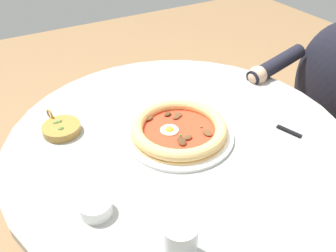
# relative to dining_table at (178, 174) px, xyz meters

# --- Properties ---
(dining_table) EXTENTS (0.99, 0.99, 0.75)m
(dining_table) POSITION_rel_dining_table_xyz_m (0.00, 0.00, 0.00)
(dining_table) COLOR #999993
(dining_table) RESTS_ON ground
(pizza_on_plate) EXTENTS (0.32, 0.32, 0.05)m
(pizza_on_plate) POSITION_rel_dining_table_xyz_m (0.00, -0.00, 0.17)
(pizza_on_plate) COLOR white
(pizza_on_plate) RESTS_ON dining_table
(water_glass) EXTENTS (0.07, 0.07, 0.09)m
(water_glass) POSITION_rel_dining_table_xyz_m (0.20, 0.33, 0.19)
(water_glass) COLOR silver
(water_glass) RESTS_ON dining_table
(steak_knife) EXTENTS (0.08, 0.21, 0.01)m
(steak_knife) POSITION_rel_dining_table_xyz_m (-0.30, 0.18, 0.16)
(steak_knife) COLOR silver
(steak_knife) RESTS_ON dining_table
(ramekin_capers) EXTENTS (0.07, 0.07, 0.03)m
(ramekin_capers) POSITION_rel_dining_table_xyz_m (0.31, 0.15, 0.17)
(ramekin_capers) COLOR white
(ramekin_capers) RESTS_ON dining_table
(olive_pan) EXTENTS (0.11, 0.13, 0.05)m
(olive_pan) POSITION_rel_dining_table_xyz_m (0.29, -0.18, 0.17)
(olive_pan) COLOR olive
(olive_pan) RESTS_ON dining_table
(diner_person) EXTENTS (0.49, 0.37, 1.12)m
(diner_person) POSITION_rel_dining_table_xyz_m (-0.73, -0.02, -0.10)
(diner_person) COLOR #282833
(diner_person) RESTS_ON ground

